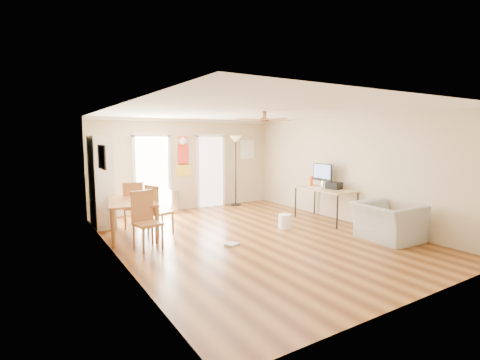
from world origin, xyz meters
TOP-DOWN VIEW (x-y plane):
  - floor at (0.00, 0.00)m, footprint 7.00×7.00m
  - ceiling at (0.00, 0.00)m, footprint 5.50×7.00m
  - wall_back at (0.00, 3.50)m, footprint 5.50×0.04m
  - wall_front at (0.00, -3.50)m, footprint 5.50×0.04m
  - wall_left at (-2.75, 0.00)m, footprint 0.04×7.00m
  - wall_right at (2.75, 0.00)m, footprint 0.04×7.00m
  - crown_molding at (0.00, 0.00)m, footprint 5.50×7.00m
  - kitchen_doorway at (-1.05, 3.48)m, footprint 0.90×0.10m
  - bathroom_doorway at (0.75, 3.48)m, footprint 0.80×0.10m
  - wall_decal at (-0.13, 3.48)m, footprint 0.46×0.03m
  - ac_grille at (2.05, 3.47)m, footprint 0.50×0.04m
  - framed_poster at (-2.73, 1.40)m, footprint 0.04×0.66m
  - ceiling_fan at (0.00, -0.30)m, footprint 1.24×1.24m
  - bookshelf at (-2.52, 2.71)m, footprint 0.47×0.98m
  - dining_table at (-2.15, 1.45)m, footprint 1.23×1.72m
  - dining_chair_right_a at (-1.60, 1.98)m, footprint 0.44×0.44m
  - dining_chair_right_b at (-1.60, 1.30)m, footprint 0.55×0.55m
  - dining_chair_near at (-2.14, 0.43)m, footprint 0.52×0.52m
  - dining_chair_far at (-1.94, 2.17)m, footprint 0.53×0.53m
  - trash_can at (-0.52, 3.22)m, footprint 0.30×0.30m
  - torchiere_lamp at (1.48, 3.23)m, footprint 0.42×0.42m
  - computer_desk at (2.32, 0.30)m, footprint 0.76×1.52m
  - imac at (2.47, 0.57)m, footprint 0.29×0.64m
  - keyboard at (2.20, 0.55)m, footprint 0.25×0.42m
  - printer at (2.45, 0.14)m, footprint 0.34×0.38m
  - orange_bottle at (2.30, 0.79)m, footprint 0.10×0.10m
  - wastebasket_a at (0.98, 0.23)m, footprint 0.36×0.36m
  - wastebasket_b at (2.25, -1.02)m, footprint 0.25×0.25m
  - floor_cloth at (-0.70, -0.23)m, footprint 0.32×0.29m
  - armchair at (2.15, -1.60)m, footprint 1.10×1.24m

SIDE VIEW (x-z plane):
  - floor at x=0.00m, z-range 0.00..0.00m
  - floor_cloth at x=-0.70m, z-range 0.00..0.04m
  - wastebasket_b at x=2.25m, z-range 0.00..0.27m
  - wastebasket_a at x=0.98m, z-range 0.00..0.33m
  - trash_can at x=-0.52m, z-range 0.00..0.64m
  - armchair at x=2.15m, z-range 0.00..0.76m
  - dining_table at x=-2.15m, z-range 0.00..0.78m
  - computer_desk at x=2.32m, z-range 0.00..0.82m
  - dining_chair_right_a at x=-1.60m, z-range 0.00..0.91m
  - dining_chair_far at x=-1.94m, z-range 0.00..1.07m
  - dining_chair_right_b at x=-1.60m, z-range 0.00..1.07m
  - dining_chair_near at x=-2.14m, z-range 0.00..1.08m
  - keyboard at x=2.20m, z-range 0.82..0.83m
  - printer at x=2.45m, z-range 0.82..0.99m
  - orange_bottle at x=2.30m, z-range 0.82..1.08m
  - kitchen_doorway at x=-1.05m, z-range 0.00..2.10m
  - bathroom_doorway at x=0.75m, z-range 0.00..2.10m
  - torchiere_lamp at x=1.48m, z-range 0.00..2.13m
  - bookshelf at x=-2.52m, z-range 0.00..2.13m
  - imac at x=2.47m, z-range 0.82..1.42m
  - wall_back at x=0.00m, z-range 0.00..2.60m
  - wall_front at x=0.00m, z-range 0.00..2.60m
  - wall_left at x=-2.75m, z-range 0.00..2.60m
  - wall_right at x=2.75m, z-range 0.00..2.60m
  - wall_decal at x=-0.13m, z-range 1.00..2.10m
  - ac_grille at x=2.05m, z-range 1.40..2.00m
  - framed_poster at x=-2.73m, z-range 1.46..1.94m
  - ceiling_fan at x=0.00m, z-range 2.33..2.53m
  - crown_molding at x=0.00m, z-range 2.52..2.60m
  - ceiling at x=0.00m, z-range 2.60..2.60m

